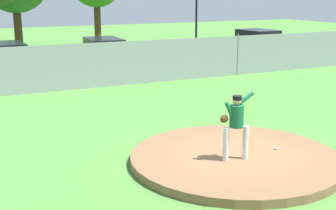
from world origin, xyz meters
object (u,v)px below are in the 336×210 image
(pitcher_youth, at_px, (236,121))
(parked_car_slate, at_px, (257,45))
(baseball, at_px, (276,148))
(parked_car_charcoal, at_px, (7,61))
(parked_car_white, at_px, (104,54))
(traffic_light_far, at_px, (197,1))

(pitcher_youth, bearing_deg, parked_car_slate, 52.02)
(baseball, xyz_separation_m, parked_car_slate, (10.25, 14.66, 0.57))
(baseball, distance_m, parked_car_charcoal, 15.13)
(baseball, bearing_deg, parked_car_white, 87.86)
(parked_car_white, bearing_deg, pitcher_youth, -97.02)
(traffic_light_far, bearing_deg, baseball, -113.78)
(baseball, bearing_deg, parked_car_slate, 55.05)
(baseball, xyz_separation_m, parked_car_white, (0.56, 15.00, 0.53))
(parked_car_slate, bearing_deg, parked_car_charcoal, -179.20)
(parked_car_slate, bearing_deg, pitcher_youth, -127.98)
(parked_car_charcoal, height_order, traffic_light_far, traffic_light_far)
(baseball, bearing_deg, parked_car_charcoal, 107.03)
(traffic_light_far, bearing_deg, pitcher_youth, -116.90)
(parked_car_white, xyz_separation_m, parked_car_charcoal, (-4.99, -0.55, 0.02))
(parked_car_white, height_order, parked_car_slate, parked_car_slate)
(parked_car_charcoal, bearing_deg, baseball, -72.97)
(traffic_light_far, bearing_deg, parked_car_white, -155.14)
(parked_car_charcoal, bearing_deg, pitcher_youth, -77.93)
(parked_car_slate, bearing_deg, traffic_light_far, 118.37)
(parked_car_charcoal, bearing_deg, parked_car_white, 6.25)
(parked_car_white, distance_m, parked_car_charcoal, 5.02)
(baseball, height_order, parked_car_charcoal, parked_car_charcoal)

